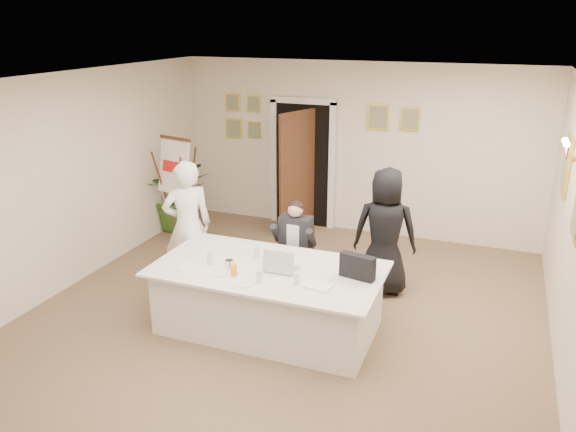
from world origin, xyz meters
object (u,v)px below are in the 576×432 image
Objects in this scene: laptop_bag at (357,267)px; steel_jug at (229,265)px; potted_palm at (178,193)px; standing_man at (188,226)px; conference_table at (268,298)px; standing_woman at (385,232)px; paper_stack at (318,286)px; oj_glass at (234,270)px; flip_chart at (180,196)px; laptop at (282,258)px; seated_man at (295,248)px.

laptop_bag is 3.53× the size of steel_jug.
standing_man is at bearing -54.92° from potted_palm.
conference_table is 1.81m from standing_woman.
paper_stack is 0.95m from oj_glass.
oj_glass is at bearing -176.35° from paper_stack.
flip_chart is at bearing -96.68° from standing_man.
standing_man reaches higher than laptop_bag.
standing_man is at bearing 10.11° from standing_woman.
steel_jug is at bearing -160.59° from laptop.
laptop is (-0.86, -1.41, 0.08)m from standing_woman.
oj_glass is at bearing -142.92° from laptop.
standing_man is 1.69m from laptop.
steel_jug is (1.95, -2.16, 0.05)m from flip_chart.
standing_man is 1.40× the size of potted_palm.
potted_palm is 3.78m from oj_glass.
steel_jug reaches higher than paper_stack.
paper_stack is at bearing -62.61° from seated_man.
oj_glass reaches higher than steel_jug.
standing_woman is 12.89× the size of oj_glass.
potted_palm is 4.42m from paper_stack.
oj_glass is at bearing 45.69° from standing_woman.
standing_man is at bearing 139.99° from oj_glass.
laptop is 0.60m from steel_jug.
flip_chart is 15.36× the size of steel_jug.
steel_jug is at bearing 176.18° from paper_stack.
standing_woman reaches higher than conference_table.
potted_palm is at bearing -96.57° from standing_man.
conference_table is 6.62× the size of laptop_bag.
laptop is at bearing -81.02° from seated_man.
standing_man is at bearing 157.16° from laptop.
potted_palm is at bearing 125.33° from flip_chart.
standing_man is 2.33m from potted_palm.
paper_stack is at bearing 115.06° from standing_man.
standing_man is 4.48× the size of laptop_bag.
seated_man is at bearing 16.57° from standing_woman.
laptop is at bearing 38.55° from oj_glass.
flip_chart is 1.63m from standing_man.
potted_palm is (-2.73, 2.53, 0.23)m from conference_table.
conference_table is at bearing 26.74° from steel_jug.
laptop is at bearing -40.88° from potted_palm.
oj_glass is 0.18m from steel_jug.
seated_man is at bearing -30.45° from potted_palm.
flip_chart is at bearing -17.17° from standing_woman.
standing_man reaches higher than paper_stack.
potted_palm reaches higher than laptop_bag.
conference_table is at bearing -91.30° from seated_man.
standing_man is 13.39× the size of oj_glass.
potted_palm is 3.21× the size of laptop_bag.
flip_chart reaches higher than paper_stack.
seated_man is 3.49× the size of laptop.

